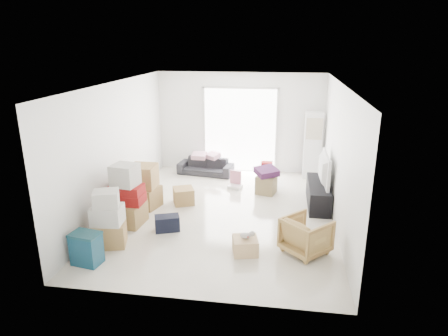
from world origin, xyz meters
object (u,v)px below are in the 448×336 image
sofa (206,164)px  ottoman (266,184)px  television (319,180)px  storage_bins (86,248)px  tv_console (318,194)px  ac_tower (313,146)px  armchair (306,234)px  wood_crate (245,246)px  kids_table (267,169)px

sofa → ottoman: sofa is taller
television → storage_bins: television is taller
storage_bins → ottoman: size_ratio=1.25×
tv_console → storage_bins: storage_bins is taller
tv_console → sofa: 3.36m
ac_tower → armchair: (-0.32, -4.07, -0.52)m
storage_bins → wood_crate: 2.62m
television → wood_crate: size_ratio=2.79×
ac_tower → kids_table: size_ratio=2.88×
sofa → wood_crate: size_ratio=3.57×
armchair → kids_table: size_ratio=1.16×
tv_console → ottoman: bearing=155.3°
ac_tower → wood_crate: bearing=-107.5°
ac_tower → tv_console: size_ratio=1.16×
ac_tower → tv_console: ac_tower is taller
television → wood_crate: television is taller
ac_tower → kids_table: bearing=-145.4°
ac_tower → wood_crate: ac_tower is taller
wood_crate → ottoman: bearing=85.8°
ac_tower → television: ac_tower is taller
kids_table → tv_console: bearing=-42.4°
tv_console → armchair: 2.22m
ac_tower → storage_bins: bearing=-127.8°
ottoman → wood_crate: 2.90m
tv_console → television: bearing=0.0°
ottoman → wood_crate: size_ratio=1.05×
tv_console → wood_crate: bearing=-120.5°
television → ottoman: size_ratio=2.67×
tv_console → kids_table: (-1.19, 1.09, 0.18)m
storage_bins → ottoman: (2.73, 3.62, -0.06)m
television → sofa: (-2.88, 1.73, -0.29)m
storage_bins → ottoman: storage_bins is taller
ottoman → television: bearing=-24.7°
television → sofa: bearing=57.5°
ac_tower → tv_console: bearing=-88.5°
wood_crate → kids_table: bearing=86.8°
kids_table → wood_crate: bearing=-93.2°
ottoman → wood_crate: (-0.21, -2.90, -0.08)m
sofa → armchair: 4.65m
tv_console → ac_tower: bearing=91.5°
television → sofa: television is taller
ottoman → wood_crate: bearing=-94.2°
kids_table → sofa: bearing=159.1°
tv_console → armchair: armchair is taller
ac_tower → kids_table: (-1.14, -0.79, -0.45)m
ottoman → kids_table: 0.59m
ac_tower → armchair: size_ratio=2.48×
ac_tower → ottoman: (-1.12, -1.34, -0.66)m
armchair → ac_tower: bearing=-50.3°
sofa → kids_table: size_ratio=2.44×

